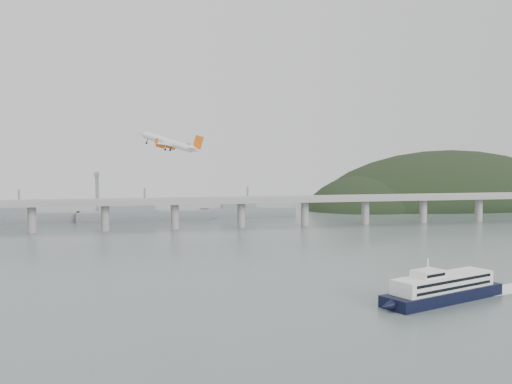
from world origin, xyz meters
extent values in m
plane|color=slate|center=(0.00, 0.00, 0.00)|extent=(900.00, 900.00, 0.00)
cube|color=gray|center=(0.00, 200.00, 20.00)|extent=(800.00, 22.00, 2.20)
cube|color=gray|center=(0.00, 189.50, 22.00)|extent=(800.00, 0.60, 1.80)
cube|color=gray|center=(0.00, 210.50, 22.00)|extent=(800.00, 0.60, 1.80)
cylinder|color=gray|center=(-130.00, 200.00, 9.50)|extent=(6.00, 6.00, 21.00)
cylinder|color=gray|center=(-80.00, 200.00, 9.50)|extent=(6.00, 6.00, 21.00)
cylinder|color=gray|center=(-30.00, 200.00, 9.50)|extent=(6.00, 6.00, 21.00)
cylinder|color=gray|center=(20.00, 200.00, 9.50)|extent=(6.00, 6.00, 21.00)
cylinder|color=gray|center=(70.00, 200.00, 9.50)|extent=(6.00, 6.00, 21.00)
cylinder|color=gray|center=(120.00, 200.00, 9.50)|extent=(6.00, 6.00, 21.00)
cylinder|color=gray|center=(170.00, 200.00, 9.50)|extent=(6.00, 6.00, 21.00)
cylinder|color=gray|center=(220.00, 200.00, 9.50)|extent=(6.00, 6.00, 21.00)
ellipsoid|color=black|center=(270.00, 330.00, -18.00)|extent=(320.00, 150.00, 156.00)
ellipsoid|color=black|center=(175.00, 320.00, -12.00)|extent=(140.00, 110.00, 96.00)
cube|color=slate|center=(-150.00, 270.00, 4.00)|extent=(95.67, 20.15, 8.00)
cube|color=slate|center=(-159.50, 270.00, 12.00)|extent=(33.90, 15.02, 8.00)
cylinder|color=slate|center=(-150.00, 270.00, 20.00)|extent=(1.60, 1.60, 14.00)
cube|color=slate|center=(-50.00, 265.00, 4.00)|extent=(110.55, 21.43, 8.00)
cube|color=slate|center=(-61.00, 265.00, 12.00)|extent=(39.01, 16.73, 8.00)
cylinder|color=slate|center=(-50.00, 265.00, 20.00)|extent=(1.60, 1.60, 14.00)
cube|color=slate|center=(40.00, 275.00, 4.00)|extent=(85.00, 13.60, 8.00)
cube|color=slate|center=(31.50, 275.00, 12.00)|extent=(29.75, 11.90, 8.00)
cylinder|color=slate|center=(40.00, 275.00, 20.00)|extent=(1.60, 1.60, 14.00)
cube|color=slate|center=(-90.00, 300.00, 20.00)|extent=(3.00, 3.00, 40.00)
cube|color=slate|center=(-90.00, 290.00, 38.00)|extent=(3.00, 28.00, 3.00)
cube|color=black|center=(51.59, -39.93, 2.19)|extent=(55.83, 32.42, 4.39)
cone|color=black|center=(24.05, -50.83, 2.19)|extent=(6.71, 6.10, 4.39)
cube|color=white|center=(51.59, -39.93, 7.13)|extent=(46.87, 27.15, 5.48)
cube|color=black|center=(53.62, -45.08, 8.55)|extent=(38.82, 15.50, 1.10)
cube|color=black|center=(53.62, -45.08, 5.92)|extent=(38.82, 15.50, 1.10)
cube|color=black|center=(49.55, -34.78, 8.55)|extent=(38.82, 15.50, 1.10)
cube|color=black|center=(49.55, -34.78, 5.92)|extent=(38.82, 15.50, 1.10)
cube|color=white|center=(43.43, -43.16, 11.30)|extent=(13.02, 11.18, 2.85)
cube|color=black|center=(44.86, -46.78, 11.30)|extent=(9.23, 3.76, 1.10)
cylinder|color=white|center=(43.43, -43.16, 14.81)|extent=(0.71, 0.71, 4.39)
ellipsoid|color=white|center=(80.14, -28.63, 0.05)|extent=(35.18, 26.31, 0.22)
cylinder|color=white|center=(-42.01, 89.19, 61.96)|extent=(26.35, 20.79, 11.99)
cone|color=white|center=(-55.77, 98.22, 66.67)|extent=(6.47, 6.13, 4.94)
cone|color=white|center=(-27.68, 79.82, 57.61)|extent=(7.28, 6.49, 5.23)
cube|color=white|center=(-41.42, 88.74, 60.64)|extent=(23.89, 33.52, 3.66)
cube|color=white|center=(-28.34, 80.30, 58.63)|extent=(9.70, 12.66, 1.85)
cube|color=#F35E10|center=(-26.57, 79.36, 61.72)|extent=(5.87, 3.60, 8.02)
cylinder|color=#F35E10|center=(-39.95, 94.71, 59.35)|extent=(5.50, 4.92, 3.64)
cylinder|color=black|center=(-41.75, 95.89, 59.96)|extent=(2.23, 2.51, 2.48)
cube|color=white|center=(-39.67, 94.59, 60.37)|extent=(2.63, 1.77, 1.98)
cylinder|color=#F35E10|center=(-46.25, 84.79, 59.94)|extent=(5.50, 4.92, 3.64)
cylinder|color=black|center=(-48.06, 85.97, 60.56)|extent=(2.23, 2.51, 2.48)
cube|color=white|center=(-45.98, 84.67, 60.97)|extent=(2.63, 1.77, 1.98)
cylinder|color=black|center=(-40.43, 91.29, 58.65)|extent=(1.18, 0.80, 2.59)
cylinder|color=black|center=(-40.73, 91.42, 57.52)|extent=(1.48, 1.11, 1.48)
cylinder|color=black|center=(-43.41, 86.60, 58.93)|extent=(1.18, 0.80, 2.59)
cylinder|color=black|center=(-43.72, 86.73, 57.80)|extent=(1.48, 1.11, 1.48)
cylinder|color=black|center=(-53.10, 96.28, 62.62)|extent=(1.18, 0.80, 2.59)
cylinder|color=black|center=(-53.40, 96.41, 61.49)|extent=(1.48, 1.11, 1.48)
cube|color=#F35E10|center=(-29.62, 102.80, 60.37)|extent=(2.15, 1.36, 2.95)
cube|color=#F35E10|center=(-49.12, 72.14, 62.20)|extent=(2.15, 1.36, 2.95)
camera|label=1|loc=(-64.36, -242.45, 54.98)|focal=42.00mm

